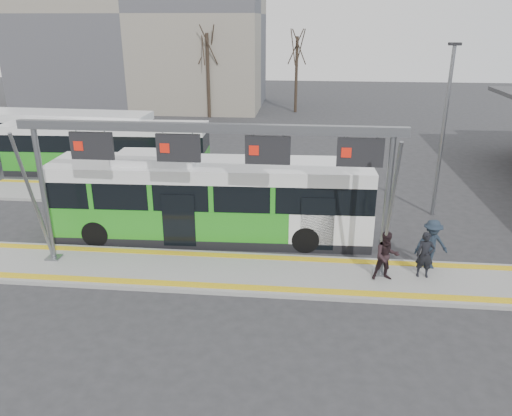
{
  "coord_description": "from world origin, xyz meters",
  "views": [
    {
      "loc": [
        2.72,
        -15.64,
        8.54
      ],
      "look_at": [
        0.84,
        3.0,
        1.42
      ],
      "focal_mm": 35.0,
      "sensor_mm": 36.0,
      "label": 1
    }
  ],
  "objects": [
    {
      "name": "tree_far",
      "position": [
        -23.98,
        32.25,
        6.7
      ],
      "size": [
        1.4,
        1.4,
        8.83
      ],
      "color": "#382B21",
      "rests_on": "ground"
    },
    {
      "name": "gantry",
      "position": [
        -0.35,
        0.25,
        4.3
      ],
      "size": [
        13.0,
        1.68,
        5.2
      ],
      "color": "slate",
      "rests_on": "platform_main"
    },
    {
      "name": "tree_left",
      "position": [
        -6.2,
        29.84,
        6.35
      ],
      "size": [
        1.4,
        1.4,
        8.38
      ],
      "color": "#382B21",
      "rests_on": "ground"
    },
    {
      "name": "tree_mid",
      "position": [
        1.63,
        33.44,
        6.04
      ],
      "size": [
        1.4,
        1.4,
        7.96
      ],
      "color": "#382B21",
      "rests_on": "ground"
    },
    {
      "name": "passenger_c",
      "position": [
        7.29,
        0.94,
        1.07
      ],
      "size": [
        1.29,
        0.88,
        1.84
      ],
      "primitive_type": "imported",
      "rotation": [
        0.0,
        0.0,
        0.18
      ],
      "color": "#1E2936",
      "rests_on": "platform_main"
    },
    {
      "name": "bg_bus_blue",
      "position": [
        -12.87,
        14.38,
        1.5
      ],
      "size": [
        11.78,
        3.06,
        3.05
      ],
      "rotation": [
        0.0,
        0.0,
        -0.04
      ],
      "color": "black",
      "rests_on": "ground"
    },
    {
      "name": "tactile_second",
      "position": [
        -4.0,
        9.15,
        0.16
      ],
      "size": [
        20.0,
        0.35,
        0.02
      ],
      "color": "yellow",
      "rests_on": "platform_second"
    },
    {
      "name": "tactile_main",
      "position": [
        0.0,
        0.0,
        0.16
      ],
      "size": [
        22.0,
        2.65,
        0.02
      ],
      "color": "yellow",
      "rests_on": "platform_main"
    },
    {
      "name": "apartment_block",
      "position": [
        -14.0,
        36.0,
        9.21
      ],
      "size": [
        24.5,
        12.5,
        18.4
      ],
      "color": "gray",
      "rests_on": "ground"
    },
    {
      "name": "bg_bus_green",
      "position": [
        -8.8,
        11.84,
        1.44
      ],
      "size": [
        11.78,
        2.95,
        2.92
      ],
      "rotation": [
        0.0,
        0.0,
        0.04
      ],
      "color": "black",
      "rests_on": "ground"
    },
    {
      "name": "hero_bus",
      "position": [
        -1.07,
        3.21,
        1.61
      ],
      "size": [
        12.9,
        3.15,
        3.52
      ],
      "rotation": [
        0.0,
        0.0,
        0.03
      ],
      "color": "black",
      "rests_on": "ground"
    },
    {
      "name": "platform_second",
      "position": [
        -4.0,
        8.0,
        0.07
      ],
      "size": [
        20.0,
        3.0,
        0.15
      ],
      "primitive_type": "cube",
      "color": "gray",
      "rests_on": "ground"
    },
    {
      "name": "ground",
      "position": [
        0.0,
        0.0,
        0.0
      ],
      "size": [
        120.0,
        120.0,
        0.0
      ],
      "primitive_type": "plane",
      "color": "#2D2D30",
      "rests_on": "ground"
    },
    {
      "name": "passenger_a",
      "position": [
        6.94,
        0.25,
        0.97
      ],
      "size": [
        0.61,
        0.42,
        1.64
      ],
      "primitive_type": "imported",
      "rotation": [
        0.0,
        0.0,
        -0.05
      ],
      "color": "black",
      "rests_on": "platform_main"
    },
    {
      "name": "lamp_east",
      "position": [
        8.72,
        6.67,
        4.06
      ],
      "size": [
        0.5,
        0.25,
        7.63
      ],
      "color": "slate",
      "rests_on": "ground"
    },
    {
      "name": "passenger_b",
      "position": [
        5.59,
        -0.09,
        1.03
      ],
      "size": [
        0.94,
        0.78,
        1.76
      ],
      "primitive_type": "imported",
      "rotation": [
        0.0,
        0.0,
        0.14
      ],
      "color": "black",
      "rests_on": "platform_main"
    },
    {
      "name": "platform_main",
      "position": [
        0.0,
        0.0,
        0.07
      ],
      "size": [
        22.0,
        3.0,
        0.15
      ],
      "primitive_type": "cube",
      "color": "gray",
      "rests_on": "ground"
    }
  ]
}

